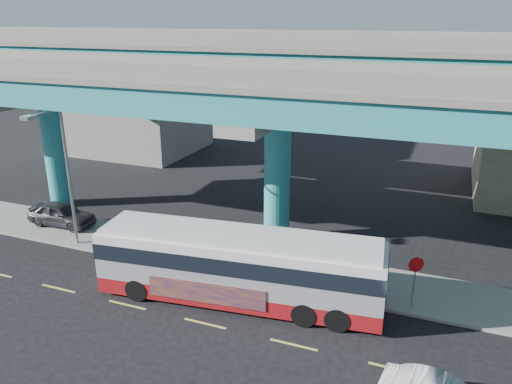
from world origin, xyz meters
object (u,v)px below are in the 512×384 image
at_px(parked_car, 62,214).
at_px(street_lamp, 59,159).
at_px(transit_bus, 239,264).
at_px(stop_sign, 415,271).

bearing_deg(parked_car, street_lamp, -133.65).
bearing_deg(parked_car, transit_bus, -107.35).
xyz_separation_m(street_lamp, stop_sign, (18.62, 0.75, -3.40)).
distance_m(street_lamp, stop_sign, 18.94).
relative_size(transit_bus, street_lamp, 1.68).
relative_size(transit_bus, parked_car, 3.07).
height_order(transit_bus, stop_sign, transit_bus).
height_order(transit_bus, street_lamp, street_lamp).
bearing_deg(transit_bus, street_lamp, 166.19).
relative_size(transit_bus, stop_sign, 5.42).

